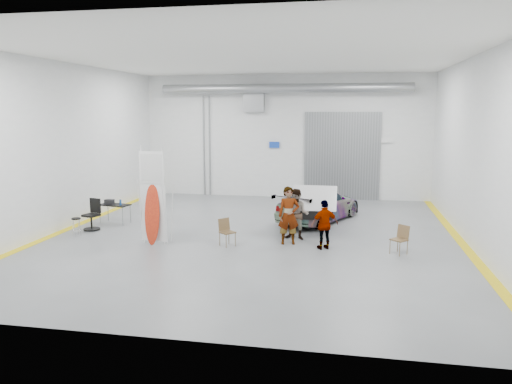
% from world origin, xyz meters
% --- Properties ---
extents(ground, '(16.00, 16.00, 0.00)m').
position_xyz_m(ground, '(0.00, 0.00, 0.00)').
color(ground, slate).
rests_on(ground, ground).
extents(room_shell, '(14.02, 16.18, 6.01)m').
position_xyz_m(room_shell, '(0.24, 2.22, 4.08)').
color(room_shell, silver).
rests_on(room_shell, ground).
extents(sedan_car, '(3.49, 4.89, 1.31)m').
position_xyz_m(sedan_car, '(2.03, 2.85, 0.66)').
color(sedan_car, silver).
rests_on(sedan_car, ground).
extents(person_a, '(0.76, 0.58, 1.88)m').
position_xyz_m(person_a, '(1.30, -0.79, 0.94)').
color(person_a, olive).
rests_on(person_a, ground).
extents(person_b, '(0.92, 0.75, 1.71)m').
position_xyz_m(person_b, '(1.50, -0.16, 0.86)').
color(person_b, slate).
rests_on(person_b, ground).
extents(person_c, '(0.97, 0.75, 1.56)m').
position_xyz_m(person_c, '(2.47, -1.19, 0.78)').
color(person_c, brown).
rests_on(person_c, ground).
extents(surfboard_display, '(0.90, 0.31, 3.19)m').
position_xyz_m(surfboard_display, '(-2.94, -1.66, 1.29)').
color(surfboard_display, white).
rests_on(surfboard_display, ground).
extents(folding_chair_near, '(0.57, 0.66, 0.87)m').
position_xyz_m(folding_chair_near, '(-0.58, -1.39, 0.27)').
color(folding_chair_near, brown).
rests_on(folding_chair_near, ground).
extents(folding_chair_far, '(0.58, 0.65, 0.87)m').
position_xyz_m(folding_chair_far, '(4.70, -1.34, 0.27)').
color(folding_chair_far, brown).
rests_on(folding_chair_far, ground).
extents(shop_stool, '(0.32, 0.32, 0.63)m').
position_xyz_m(shop_stool, '(-6.00, -1.11, 0.31)').
color(shop_stool, black).
rests_on(shop_stool, ground).
extents(work_table, '(1.24, 0.79, 0.94)m').
position_xyz_m(work_table, '(-5.67, 1.00, 0.73)').
color(work_table, gray).
rests_on(work_table, ground).
extents(office_chair, '(0.60, 0.62, 1.11)m').
position_xyz_m(office_chair, '(-5.91, -0.18, 0.49)').
color(office_chair, black).
rests_on(office_chair, ground).
extents(trunk_lid, '(1.53, 0.93, 0.04)m').
position_xyz_m(trunk_lid, '(2.03, 0.84, 1.33)').
color(trunk_lid, silver).
rests_on(trunk_lid, sedan_car).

